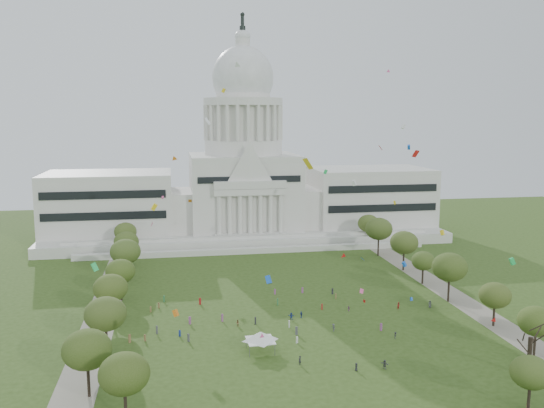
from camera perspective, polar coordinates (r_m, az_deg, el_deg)
The scene contains 36 objects.
ground at distance 136.60m, azimuth 3.33°, elevation -12.89°, with size 400.00×400.00×0.00m, color #314A17.
capitol at distance 240.57m, azimuth -2.81°, elevation 2.05°, with size 160.00×64.50×91.30m.
path_left at distance 162.64m, azimuth -16.19°, elevation -9.63°, with size 8.00×160.00×0.04m, color gray.
path_right at distance 179.15m, azimuth 16.32°, elevation -7.92°, with size 8.00×160.00×0.04m, color gray.
row_tree_l_0 at distance 111.08m, azimuth -17.86°, elevation -13.57°, with size 8.85×8.85×12.59m.
row_tree_r_0 at distance 134.71m, azimuth 24.71°, elevation -10.51°, with size 7.67×7.67×10.91m.
row_tree_l_1 at distance 128.32m, azimuth -16.18°, elevation -10.43°, with size 8.86×8.86×12.59m.
row_tree_r_1 at distance 149.57m, azimuth 21.23°, elevation -8.44°, with size 7.58×7.58×10.78m.
row_tree_l_2 at distance 147.75m, azimuth -15.71°, elevation -8.03°, with size 8.42×8.42×11.97m.
row_tree_r_2 at distance 164.13m, azimuth 17.19°, elevation -6.00°, with size 9.55×9.55×13.58m.
row_tree_l_3 at distance 163.65m, azimuth -14.80°, elevation -6.46°, with size 8.12×8.12×11.55m.
row_tree_r_3 at distance 179.69m, azimuth 14.75°, elevation -5.47°, with size 7.01×7.01×9.98m.
row_tree_l_4 at distance 181.25m, azimuth -14.33°, elevation -4.58°, with size 9.29×9.29×13.21m.
row_tree_r_4 at distance 193.16m, azimuth 12.96°, elevation -3.74°, with size 9.19×9.19×13.06m.
row_tree_l_5 at distance 199.63m, azimuth -14.24°, elevation -3.64°, with size 8.33×8.33×11.85m.
row_tree_r_5 at distance 210.89m, azimuth 10.53°, elevation -2.44°, with size 9.82×9.82×13.96m.
row_tree_l_6 at distance 217.49m, azimuth -14.33°, elevation -2.67°, with size 8.19×8.19×11.64m.
row_tree_r_6 at distance 228.54m, azimuth 9.54°, elevation -1.92°, with size 8.42×8.42×11.97m.
near_tree_0 at distance 100.99m, azimuth -14.44°, elevation -15.98°, with size 8.47×8.47×12.04m.
near_tree_1 at distance 111.29m, azimuth 24.25°, elevation -14.98°, with size 6.93×6.93×9.86m.
big_bare_tree at distance 124.12m, azimuth 24.28°, elevation -11.67°, with size 6.00×5.00×12.80m.
event_tent at distance 126.81m, azimuth -1.17°, elevation -12.92°, with size 8.44×8.44×4.54m.
person_0 at distance 160.13m, azimuth 15.38°, elevation -9.53°, with size 0.95×0.62×1.94m, color #4C4C51.
person_1 at distance 113.76m, azimuth 24.03°, elevation -17.79°, with size 0.69×0.50×1.89m, color olive.
person_2 at distance 156.96m, azimuth 12.45°, elevation -9.81°, with size 0.91×0.56×1.87m, color #B21E1E.
person_3 at distance 139.32m, azimuth 6.10°, elevation -12.08°, with size 1.18×0.61×1.83m, color #4C4C51.
person_4 at distance 147.44m, azimuth 2.91°, elevation -10.88°, with size 0.98×0.53×1.67m, color navy.
person_5 at distance 145.97m, azimuth 1.92°, elevation -11.05°, with size 1.69×0.67×1.83m, color navy.
person_6 at distance 120.20m, azimuth 8.34°, elevation -15.67°, with size 0.81×0.53×1.65m, color #26262B.
person_7 at distance 121.69m, azimuth 2.77°, elevation -15.20°, with size 0.70×0.51×1.93m, color #26262B.
person_8 at distance 141.98m, azimuth -3.44°, elevation -11.67°, with size 0.81×0.50×1.66m, color olive.
person_9 at distance 137.16m, azimuth 12.13°, elevation -12.62°, with size 1.06×0.55×1.64m, color #26262B.
person_10 at distance 153.20m, azimuth 7.62°, elevation -10.22°, with size 0.87×0.47×1.48m, color #994C8C.
person_11 at distance 121.90m, azimuth 11.10°, elevation -15.32°, with size 1.77×0.70×1.91m, color #4C4C51.
distant_crowd at distance 146.62m, azimuth -3.20°, elevation -10.98°, with size 58.62×36.19×1.93m.
kite_swarm at distance 138.29m, azimuth 3.02°, elevation -0.70°, with size 94.86×107.08×59.51m.
Camera 1 is at (-29.40, -123.53, 50.36)m, focal length 38.00 mm.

